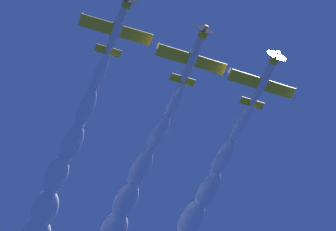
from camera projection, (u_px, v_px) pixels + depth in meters
airplane_lead at (264, 80)px, 93.56m from camera, size 8.75×8.36×3.05m
airplane_left_wingman at (193, 56)px, 91.55m from camera, size 8.73×8.30×3.14m
airplane_right_wingman at (118, 26)px, 89.48m from camera, size 8.70×8.38×3.16m
smoke_trail_left_wingman at (120, 218)px, 102.63m from camera, size 24.47×30.04×6.15m
smoke_trail_right_wingman at (51, 194)px, 100.67m from camera, size 24.46×30.06×5.76m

